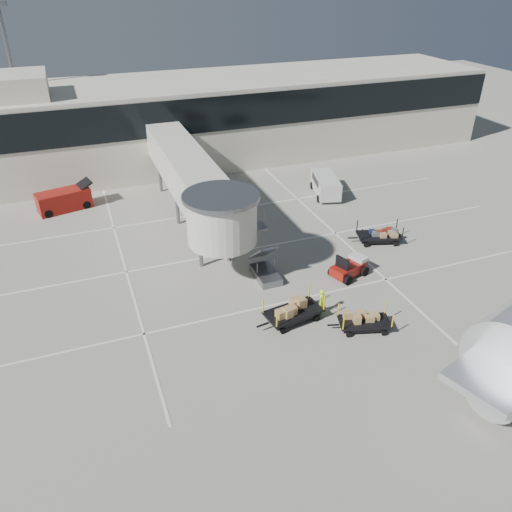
% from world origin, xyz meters
% --- Properties ---
extents(ground, '(140.00, 140.00, 0.00)m').
position_xyz_m(ground, '(0.00, 0.00, 0.00)').
color(ground, '#9F9C8E').
rests_on(ground, ground).
extents(lane_markings, '(40.00, 30.00, 0.02)m').
position_xyz_m(lane_markings, '(-0.67, 9.33, 0.01)').
color(lane_markings, silver).
rests_on(lane_markings, ground).
extents(terminal, '(64.00, 12.11, 15.20)m').
position_xyz_m(terminal, '(-0.35, 29.94, 4.11)').
color(terminal, beige).
rests_on(terminal, ground).
extents(jet_bridge, '(5.70, 20.40, 6.03)m').
position_xyz_m(jet_bridge, '(-3.97, 12.26, 4.28)').
color(jet_bridge, beige).
rests_on(jet_bridge, ground).
extents(baggage_tug, '(2.83, 2.33, 1.68)m').
position_xyz_m(baggage_tug, '(3.94, 3.35, 0.61)').
color(baggage_tug, maroon).
rests_on(baggage_tug, ground).
extents(suitcase_cart, '(3.98, 2.43, 1.53)m').
position_xyz_m(suitcase_cart, '(8.27, 6.64, 0.55)').
color(suitcase_cart, black).
rests_on(suitcase_cart, ground).
extents(box_cart_near, '(3.62, 2.19, 1.39)m').
position_xyz_m(box_cart_near, '(1.89, -1.91, 0.55)').
color(box_cart_near, black).
rests_on(box_cart_near, ground).
extents(box_cart_far, '(4.22, 2.17, 1.62)m').
position_xyz_m(box_cart_far, '(-1.69, 0.19, 0.64)').
color(box_cart_far, black).
rests_on(box_cart_far, ground).
extents(ground_worker, '(0.71, 0.66, 1.64)m').
position_xyz_m(ground_worker, '(0.31, 0.25, 0.82)').
color(ground_worker, '#BBFF1A').
rests_on(ground_worker, ground).
extents(minivan, '(2.98, 4.90, 1.74)m').
position_xyz_m(minivan, '(8.73, 16.09, 1.04)').
color(minivan, silver).
rests_on(minivan, ground).
extents(belt_loader, '(4.87, 2.77, 2.22)m').
position_xyz_m(belt_loader, '(-13.40, 20.95, 0.85)').
color(belt_loader, maroon).
rests_on(belt_loader, ground).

